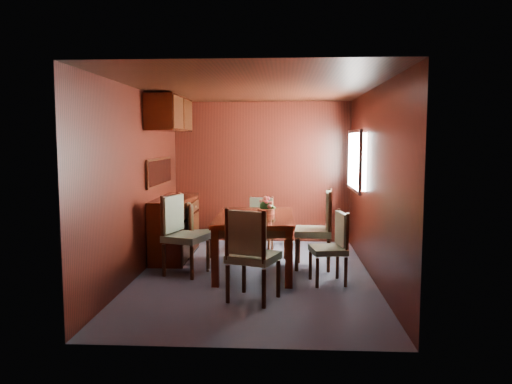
# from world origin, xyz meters

# --- Properties ---
(ground) EXTENTS (4.50, 4.50, 0.00)m
(ground) POSITION_xyz_m (0.00, 0.00, 0.00)
(ground) COLOR #3C4152
(ground) RESTS_ON ground
(room_shell) EXTENTS (3.06, 4.52, 2.41)m
(room_shell) POSITION_xyz_m (-0.10, 0.33, 1.63)
(room_shell) COLOR black
(room_shell) RESTS_ON ground
(sideboard) EXTENTS (0.48, 1.40, 0.90)m
(sideboard) POSITION_xyz_m (-1.25, 1.00, 0.45)
(sideboard) COLOR #361106
(sideboard) RESTS_ON ground
(dining_table) EXTENTS (1.02, 1.62, 0.76)m
(dining_table) POSITION_xyz_m (-0.00, 0.25, 0.65)
(dining_table) COLOR #361106
(dining_table) RESTS_ON ground
(chair_left_near) EXTENTS (0.61, 0.63, 1.05)m
(chair_left_near) POSITION_xyz_m (-0.97, 0.08, 0.58)
(chair_left_near) COLOR black
(chair_left_near) RESTS_ON ground
(chair_left_far) EXTENTS (0.50, 0.51, 0.87)m
(chair_left_far) POSITION_xyz_m (-0.87, 0.70, 0.48)
(chair_left_far) COLOR black
(chair_left_far) RESTS_ON ground
(chair_right_near) EXTENTS (0.47, 0.49, 0.89)m
(chair_right_near) POSITION_xyz_m (0.99, -0.25, 0.49)
(chair_right_near) COLOR black
(chair_right_near) RESTS_ON ground
(chair_right_far) EXTENTS (0.53, 0.55, 1.08)m
(chair_right_far) POSITION_xyz_m (0.86, 0.47, 0.60)
(chair_right_far) COLOR black
(chair_right_far) RESTS_ON ground
(chair_head) EXTENTS (0.63, 0.61, 1.03)m
(chair_head) POSITION_xyz_m (0.02, -1.04, 0.57)
(chair_head) COLOR black
(chair_head) RESTS_ON ground
(chair_foot) EXTENTS (0.45, 0.44, 0.85)m
(chair_foot) POSITION_xyz_m (0.01, 1.48, 0.47)
(chair_foot) COLOR black
(chair_foot) RESTS_ON ground
(flower_centerpiece) EXTENTS (0.25, 0.25, 0.25)m
(flower_centerpiece) POSITION_xyz_m (0.14, 0.39, 0.88)
(flower_centerpiece) COLOR #C85C3D
(flower_centerpiece) RESTS_ON dining_table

